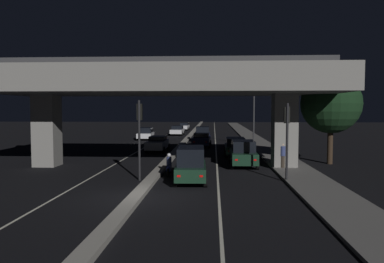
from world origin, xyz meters
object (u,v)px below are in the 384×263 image
motorcycle_blue_filtering_near (169,166)px  car_silver_lead_oncoming (158,143)px  pedestrian_on_sidewalk (283,155)px  car_dark_blue_fourth (202,140)px  car_white_second_oncoming (146,133)px  car_dark_green_second (243,153)px  car_dark_blue_fifth (203,134)px  car_dark_green_lead (191,164)px  car_dark_green_third (235,146)px  traffic_light_left_of_median (139,126)px  car_white_fourth_oncoming (184,127)px  street_lamp (251,104)px  car_white_third_oncoming (177,130)px  traffic_light_right_of_median (287,128)px

motorcycle_blue_filtering_near → car_silver_lead_oncoming: bearing=11.1°
car_silver_lead_oncoming → pedestrian_on_sidewalk: (10.27, -10.74, 0.24)m
car_dark_blue_fourth → car_white_second_oncoming: (-7.87, 9.10, 0.05)m
car_dark_green_second → car_dark_blue_fifth: car_dark_green_second is taller
car_dark_green_lead → car_dark_green_third: car_dark_green_lead is taller
car_dark_green_lead → car_dark_blue_fourth: bearing=-2.0°
traffic_light_left_of_median → car_dark_green_lead: 3.76m
car_dark_green_lead → motorcycle_blue_filtering_near: bearing=33.3°
car_white_fourth_oncoming → pedestrian_on_sidewalk: 47.50m
street_lamp → car_white_fourth_oncoming: (-9.86, 29.67, -3.99)m
pedestrian_on_sidewalk → car_dark_blue_fifth: bearing=105.6°
car_dark_blue_fifth → motorcycle_blue_filtering_near: bearing=176.6°
car_dark_green_second → car_white_third_oncoming: (-7.85, 31.77, -0.20)m
traffic_light_left_of_median → car_dark_blue_fourth: (3.03, 19.34, -2.41)m
car_dark_blue_fourth → motorcycle_blue_filtering_near: bearing=177.5°
traffic_light_left_of_median → traffic_light_right_of_median: traffic_light_left_of_median is taller
car_dark_green_lead → car_dark_green_second: size_ratio=0.95×
traffic_light_right_of_median → car_dark_blue_fourth: size_ratio=0.97×
traffic_light_right_of_median → car_white_fourth_oncoming: traffic_light_right_of_median is taller
car_dark_blue_fourth → car_dark_blue_fifth: bearing=3.1°
street_lamp → car_dark_green_third: bearing=-103.5°
car_dark_blue_fifth → car_white_second_oncoming: bearing=74.6°
traffic_light_right_of_median → pedestrian_on_sidewalk: bearing=82.3°
car_dark_green_second → car_white_third_oncoming: car_dark_green_second is taller
car_dark_blue_fifth → car_silver_lead_oncoming: (-4.12, -11.29, -0.20)m
car_white_fourth_oncoming → motorcycle_blue_filtering_near: bearing=5.5°
street_lamp → car_dark_blue_fifth: (-5.59, 5.35, -3.77)m
traffic_light_left_of_median → car_dark_green_lead: size_ratio=1.18×
car_dark_green_third → car_dark_blue_fourth: 8.40m
car_dark_green_second → car_white_third_oncoming: 32.72m
car_white_second_oncoming → motorcycle_blue_filtering_near: size_ratio=2.30×
street_lamp → car_silver_lead_oncoming: size_ratio=1.65×
car_dark_green_lead → car_dark_blue_fourth: 19.84m
traffic_light_right_of_median → car_dark_blue_fifth: (-5.57, 26.32, -2.13)m
car_white_second_oncoming → motorcycle_blue_filtering_near: bearing=11.2°
car_white_fourth_oncoming → pedestrian_on_sidewalk: pedestrian_on_sidewalk is taller
traffic_light_right_of_median → street_lamp: size_ratio=0.57×
car_dark_blue_fifth → car_white_third_oncoming: 11.78m
car_white_second_oncoming → car_white_third_oncoming: 9.50m
traffic_light_right_of_median → car_dark_green_third: 12.01m
traffic_light_right_of_median → car_dark_blue_fourth: 20.23m
car_dark_green_second → car_white_second_oncoming: (-11.31, 22.92, -0.13)m
car_dark_blue_fifth → motorcycle_blue_filtering_near: car_dark_blue_fifth is taller
street_lamp → car_dark_green_lead: size_ratio=2.00×
car_white_second_oncoming → pedestrian_on_sidewalk: pedestrian_on_sidewalk is taller
car_white_third_oncoming → car_white_fourth_oncoming: (0.04, 13.36, -0.03)m
car_dark_blue_fifth → street_lamp: bearing=-133.9°
traffic_light_right_of_median → car_dark_blue_fourth: (-5.47, 19.34, -2.30)m
car_dark_blue_fourth → car_dark_blue_fifth: (-0.10, 6.99, 0.17)m
traffic_light_right_of_median → car_white_fourth_oncoming: 51.64m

